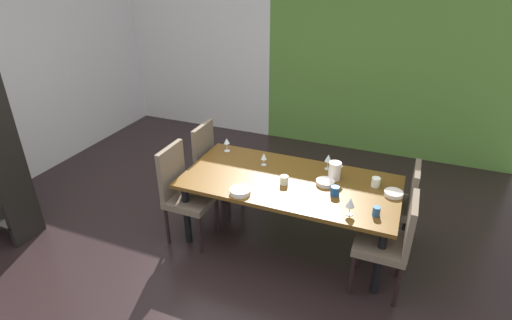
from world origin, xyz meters
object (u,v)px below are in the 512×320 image
at_px(wine_glass_front, 328,158).
at_px(cup_south, 284,180).
at_px(wine_glass_center, 350,203).
at_px(chair_left_far, 213,163).
at_px(serving_bowl_left, 394,193).
at_px(dining_table, 290,186).
at_px(wine_glass_right, 227,142).
at_px(cup_rear, 335,191).
at_px(wine_glass_west, 264,157).
at_px(chair_right_far, 397,201).
at_px(cup_near_shelf, 376,182).
at_px(serving_bowl_corner, 240,191).
at_px(serving_bowl_east, 325,182).
at_px(chair_right_near, 392,239).
at_px(cup_north, 376,211).
at_px(chair_left_near, 183,190).
at_px(pitcher_near_window, 335,171).

distance_m(wine_glass_front, cup_south, 0.56).
bearing_deg(wine_glass_center, chair_left_far, 157.44).
xyz_separation_m(serving_bowl_left, cup_south, (-0.99, -0.18, 0.02)).
bearing_deg(dining_table, wine_glass_right, 156.71).
relative_size(wine_glass_center, cup_rear, 1.88).
xyz_separation_m(dining_table, cup_south, (-0.03, -0.09, 0.11)).
distance_m(wine_glass_west, wine_glass_right, 0.53).
relative_size(chair_right_far, cup_near_shelf, 10.03).
distance_m(wine_glass_west, cup_near_shelf, 1.14).
bearing_deg(dining_table, cup_near_shelf, 14.06).
xyz_separation_m(wine_glass_west, wine_glass_front, (0.64, 0.16, 0.03)).
relative_size(serving_bowl_corner, serving_bowl_east, 1.09).
distance_m(serving_bowl_left, cup_near_shelf, 0.20).
bearing_deg(chair_right_far, wine_glass_right, 88.81).
bearing_deg(cup_rear, chair_right_near, -22.70).
bearing_deg(chair_left_far, serving_bowl_east, 78.66).
relative_size(dining_table, serving_bowl_corner, 10.79).
relative_size(dining_table, cup_near_shelf, 22.80).
bearing_deg(wine_glass_center, chair_right_far, 61.72).
height_order(chair_left_far, wine_glass_center, chair_left_far).
xyz_separation_m(wine_glass_front, wine_glass_center, (0.35, -0.73, -0.00)).
height_order(chair_left_far, cup_rear, chair_left_far).
xyz_separation_m(serving_bowl_corner, cup_north, (1.21, 0.11, 0.02)).
relative_size(chair_right_far, wine_glass_center, 5.70).
relative_size(wine_glass_center, serving_bowl_corner, 0.83).
height_order(dining_table, chair_right_near, chair_right_near).
bearing_deg(serving_bowl_left, wine_glass_right, 171.53).
xyz_separation_m(dining_table, wine_glass_west, (-0.35, 0.21, 0.16)).
distance_m(wine_glass_center, wine_glass_right, 1.66).
height_order(wine_glass_west, cup_near_shelf, wine_glass_west).
height_order(wine_glass_right, cup_near_shelf, wine_glass_right).
bearing_deg(wine_glass_front, cup_south, -124.91).
xyz_separation_m(chair_left_near, cup_rear, (1.48, 0.23, 0.20)).
distance_m(chair_right_near, cup_north, 0.27).
distance_m(wine_glass_west, pitcher_near_window, 0.75).
bearing_deg(chair_right_near, pitcher_near_window, 49.89).
xyz_separation_m(wine_glass_west, serving_bowl_left, (1.32, -0.11, -0.08)).
relative_size(serving_bowl_corner, cup_rear, 2.25).
bearing_deg(serving_bowl_left, chair_left_far, 173.32).
height_order(serving_bowl_corner, serving_bowl_east, serving_bowl_corner).
xyz_separation_m(chair_right_far, serving_bowl_east, (-0.67, -0.27, 0.21)).
distance_m(wine_glass_front, wine_glass_right, 1.14).
height_order(wine_glass_front, serving_bowl_corner, wine_glass_front).
bearing_deg(serving_bowl_left, serving_bowl_east, -176.37).
height_order(serving_bowl_east, serving_bowl_left, serving_bowl_east).
bearing_deg(wine_glass_front, cup_rear, -69.64).
bearing_deg(serving_bowl_east, serving_bowl_left, 3.63).
xyz_separation_m(chair_left_far, cup_near_shelf, (1.81, -0.13, 0.21)).
distance_m(chair_right_near, cup_south, 1.10).
distance_m(chair_left_far, chair_right_far, 2.03).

